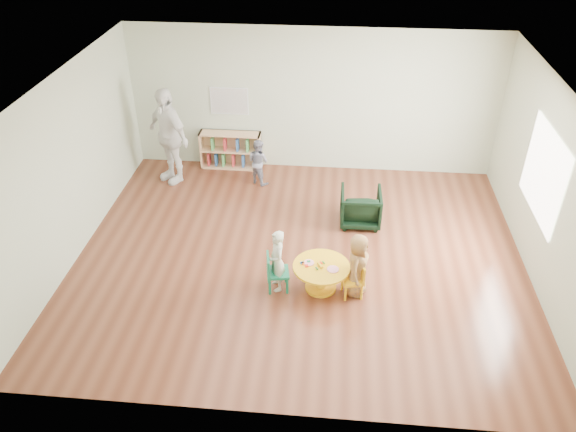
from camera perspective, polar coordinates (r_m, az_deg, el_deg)
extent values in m
plane|color=#5B2D1C|center=(8.94, 1.19, -4.04)|extent=(7.00, 7.00, 0.00)
cube|color=white|center=(7.59, 1.44, 12.68)|extent=(7.00, 6.00, 0.10)
cube|color=#AEBDA1|center=(10.87, 2.51, 11.58)|extent=(7.00, 0.10, 2.80)
cube|color=#AEBDA1|center=(5.76, -0.95, -11.05)|extent=(7.00, 0.10, 2.80)
cube|color=#AEBDA1|center=(9.07, -21.39, 4.54)|extent=(0.10, 6.00, 2.80)
cube|color=#AEBDA1|center=(8.70, 24.99, 2.37)|extent=(0.10, 6.00, 2.80)
cube|color=white|center=(8.89, 24.50, 3.92)|extent=(0.02, 1.60, 1.30)
cylinder|color=yellow|center=(8.22, 3.37, -6.30)|extent=(0.15, 0.15, 0.38)
cylinder|color=yellow|center=(8.33, 3.33, -7.20)|extent=(0.46, 0.46, 0.04)
cylinder|color=yellow|center=(8.09, 3.42, -5.18)|extent=(0.83, 0.83, 0.04)
cylinder|color=pink|center=(8.12, 2.14, -4.76)|extent=(0.15, 0.15, 0.02)
cylinder|color=pink|center=(8.02, 4.58, -5.42)|extent=(0.17, 0.17, 0.02)
cylinder|color=yellow|center=(8.05, 3.29, -5.03)|extent=(0.10, 0.13, 0.04)
cylinder|color=#136D2E|center=(8.00, 2.94, -5.33)|extent=(0.04, 0.05, 0.02)
cylinder|color=#136D2E|center=(8.11, 3.63, -4.73)|extent=(0.04, 0.05, 0.02)
cube|color=red|center=(8.12, 3.31, -4.78)|extent=(0.07, 0.07, 0.02)
cube|color=orange|center=(8.10, 1.52, -4.82)|extent=(0.07, 0.07, 0.02)
cube|color=blue|center=(8.11, 1.45, -4.79)|extent=(0.07, 0.06, 0.02)
cube|color=#136D2E|center=(8.13, 2.11, -4.66)|extent=(0.06, 0.05, 0.02)
cube|color=red|center=(8.06, 1.90, -5.07)|extent=(0.05, 0.06, 0.02)
cube|color=#157852|center=(8.14, -1.04, -5.74)|extent=(0.37, 0.37, 0.04)
cube|color=#157852|center=(8.04, -2.03, -4.91)|extent=(0.09, 0.32, 0.27)
cylinder|color=#157852|center=(8.34, -1.96, -6.08)|extent=(0.04, 0.04, 0.27)
cylinder|color=#157852|center=(8.14, -1.86, -7.20)|extent=(0.04, 0.04, 0.27)
cylinder|color=#157852|center=(8.35, -0.22, -5.99)|extent=(0.04, 0.04, 0.27)
cylinder|color=#157852|center=(8.16, -0.07, -7.11)|extent=(0.04, 0.04, 0.27)
cube|color=yellow|center=(8.10, 6.57, -6.44)|extent=(0.35, 0.35, 0.04)
cube|color=yellow|center=(8.03, 7.53, -5.55)|extent=(0.09, 0.29, 0.26)
cylinder|color=yellow|center=(8.13, 7.50, -7.69)|extent=(0.04, 0.04, 0.26)
cylinder|color=yellow|center=(8.30, 7.13, -6.63)|extent=(0.04, 0.04, 0.26)
cylinder|color=yellow|center=(8.08, 5.85, -7.84)|extent=(0.04, 0.04, 0.26)
cylinder|color=yellow|center=(8.26, 5.53, -6.77)|extent=(0.04, 0.04, 0.26)
cube|color=tan|center=(11.45, -8.73, 6.75)|extent=(0.03, 0.30, 0.75)
cube|color=tan|center=(11.23, -2.88, 6.57)|extent=(0.03, 0.30, 0.75)
cube|color=tan|center=(11.49, -5.73, 5.07)|extent=(1.20, 0.30, 0.03)
cube|color=tan|center=(11.17, -5.94, 8.32)|extent=(1.20, 0.30, 0.03)
cube|color=tan|center=(11.32, -5.83, 6.67)|extent=(1.14, 0.28, 0.03)
cube|color=tan|center=(11.45, -5.71, 6.98)|extent=(1.20, 0.02, 0.75)
cube|color=#CB363A|center=(11.49, -8.01, 5.82)|extent=(0.04, 0.18, 0.26)
cube|color=#2F60A6|center=(11.45, -7.28, 5.80)|extent=(0.04, 0.18, 0.26)
cube|color=#54B861|center=(11.42, -6.54, 5.77)|extent=(0.04, 0.18, 0.26)
cube|color=#CB363A|center=(11.39, -5.55, 5.74)|extent=(0.04, 0.18, 0.26)
cube|color=#2F60A6|center=(11.35, -4.55, 5.70)|extent=(0.04, 0.18, 0.26)
cube|color=#54B861|center=(11.31, -7.65, 7.35)|extent=(0.04, 0.18, 0.26)
cube|color=#CB363A|center=(11.26, -6.40, 7.32)|extent=(0.04, 0.18, 0.26)
cube|color=#2F60A6|center=(11.21, -5.14, 7.28)|extent=(0.04, 0.18, 0.26)
cube|color=#54B861|center=(11.18, -4.12, 7.25)|extent=(0.04, 0.18, 0.26)
cube|color=white|center=(11.06, -5.98, 11.54)|extent=(0.74, 0.01, 0.54)
cube|color=red|center=(11.06, -5.98, 11.53)|extent=(0.70, 0.00, 0.50)
imported|color=black|center=(9.61, 7.38, 0.91)|extent=(0.69, 0.71, 0.63)
imported|color=silver|center=(8.04, -1.13, -4.58)|extent=(0.34, 0.42, 0.98)
imported|color=#F7A71B|center=(8.00, 7.07, -4.99)|extent=(0.42, 0.55, 1.00)
imported|color=#191E40|center=(10.69, -3.03, 5.54)|extent=(0.55, 0.52, 0.90)
imported|color=white|center=(10.82, -12.07, 7.99)|extent=(1.13, 1.02, 1.85)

